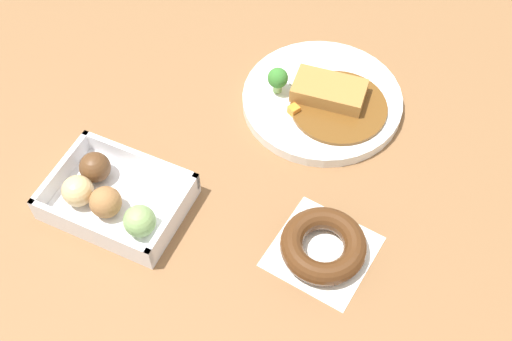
% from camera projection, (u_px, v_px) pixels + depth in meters
% --- Properties ---
extents(ground_plane, '(1.60, 1.60, 0.00)m').
position_uv_depth(ground_plane, '(239.00, 149.00, 0.98)').
color(ground_plane, brown).
extents(curry_plate, '(0.25, 0.25, 0.06)m').
position_uv_depth(curry_plate, '(323.00, 99.00, 1.02)').
color(curry_plate, white).
rests_on(curry_plate, ground_plane).
extents(donut_box, '(0.19, 0.14, 0.06)m').
position_uv_depth(donut_box, '(112.00, 198.00, 0.90)').
color(donut_box, white).
rests_on(donut_box, ground_plane).
extents(chocolate_ring_donut, '(0.14, 0.14, 0.03)m').
position_uv_depth(chocolate_ring_donut, '(323.00, 246.00, 0.86)').
color(chocolate_ring_donut, white).
rests_on(chocolate_ring_donut, ground_plane).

